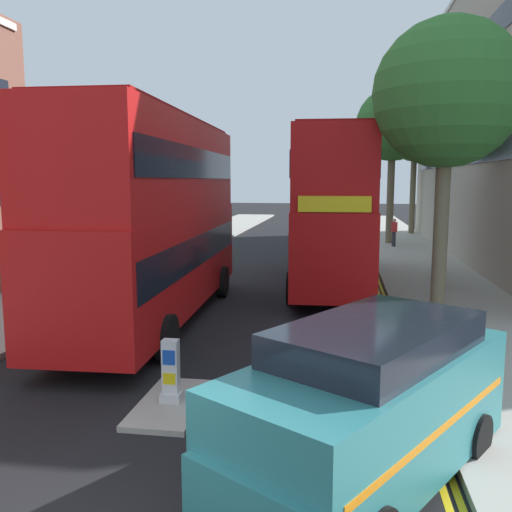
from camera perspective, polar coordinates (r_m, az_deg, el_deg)
The scene contains 14 objects.
sidewalk_right at distance 20.83m, azimuth 18.79°, elevation -3.19°, with size 4.00×80.00×0.14m, color #ADA89E.
sidewalk_left at distance 22.55m, azimuth -15.82°, elevation -2.24°, with size 4.00×80.00×0.14m, color #ADA89E.
kerb_line_outer at distance 18.63m, azimuth 13.44°, elevation -4.47°, with size 0.10×56.00×0.01m, color yellow.
kerb_line_inner at distance 18.62m, azimuth 12.95°, elevation -4.46°, with size 0.10×56.00×0.01m, color yellow.
traffic_island at distance 10.00m, azimuth -8.84°, elevation -15.06°, with size 1.10×2.20×0.10m, color #ADA89E.
keep_left_bollard at distance 9.79m, azimuth -8.91°, elevation -12.06°, with size 0.36×0.28×1.11m.
double_decker_bus_away at distance 15.30m, azimuth -10.54°, elevation 4.40°, with size 3.06×10.88×5.64m.
double_decker_bus_oncoming at distance 20.50m, azimuth 7.71°, elevation 5.33°, with size 3.16×10.90×5.64m.
taxi_minivan at distance 7.41m, azimuth 11.51°, elevation -15.02°, with size 4.14×5.06×2.12m.
pedestrian_far at distance 32.33m, azimuth 14.28°, elevation 2.46°, with size 0.34×0.22×1.62m.
street_tree_near at distance 34.25m, azimuth 14.15°, elevation 13.16°, with size 4.34×4.34×9.28m.
street_tree_mid at distance 40.89m, azimuth 16.32°, elevation 11.71°, with size 3.38×3.38×8.49m.
street_tree_far at distance 15.38m, azimuth 19.40°, elevation 15.62°, with size 3.81×3.81×7.92m.
street_tree_distant at distance 21.50m, azimuth 19.15°, elevation 13.37°, with size 2.86×2.86×7.51m.
Camera 1 is at (2.87, -4.14, 3.94)m, focal length 38.15 mm.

